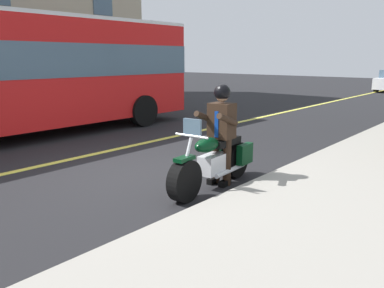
# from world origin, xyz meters

# --- Properties ---
(ground_plane) EXTENTS (80.00, 80.00, 0.00)m
(ground_plane) POSITION_xyz_m (0.00, 0.00, 0.00)
(ground_plane) COLOR black
(lane_center_stripe) EXTENTS (60.00, 0.16, 0.01)m
(lane_center_stripe) POSITION_xyz_m (0.00, -2.00, 0.01)
(lane_center_stripe) COLOR #E5DB4C
(lane_center_stripe) RESTS_ON ground_plane
(motorcycle_main) EXTENTS (2.22, 0.71, 1.26)m
(motorcycle_main) POSITION_xyz_m (-0.27, 1.47, 0.45)
(motorcycle_main) COLOR black
(motorcycle_main) RESTS_ON ground_plane
(rider_main) EXTENTS (0.65, 0.58, 1.74)m
(rider_main) POSITION_xyz_m (-0.46, 1.45, 1.04)
(rider_main) COLOR black
(rider_main) RESTS_ON ground_plane
(bus_near) EXTENTS (11.05, 2.70, 3.30)m
(bus_near) POSITION_xyz_m (0.07, -5.12, 1.87)
(bus_near) COLOR red
(bus_near) RESTS_ON ground_plane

